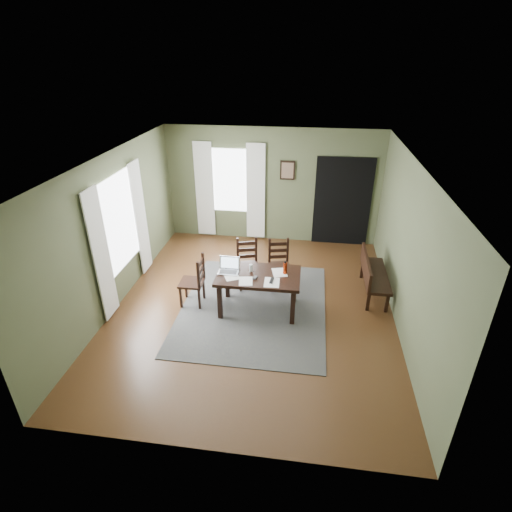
# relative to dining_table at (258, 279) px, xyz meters

# --- Properties ---
(ground) EXTENTS (5.00, 6.00, 0.01)m
(ground) POSITION_rel_dining_table_xyz_m (-0.10, 0.07, -0.65)
(ground) COLOR #492C16
(room_shell) EXTENTS (5.02, 6.02, 2.71)m
(room_shell) POSITION_rel_dining_table_xyz_m (-0.10, 0.07, 1.16)
(room_shell) COLOR #4E5738
(room_shell) RESTS_ON ground
(rug) EXTENTS (2.60, 3.20, 0.01)m
(rug) POSITION_rel_dining_table_xyz_m (-0.10, 0.07, -0.64)
(rug) COLOR #3E3E3E
(rug) RESTS_ON ground
(dining_table) EXTENTS (1.46, 0.88, 0.73)m
(dining_table) POSITION_rel_dining_table_xyz_m (0.00, 0.00, 0.00)
(dining_table) COLOR black
(dining_table) RESTS_ON rug
(chair_end) EXTENTS (0.43, 0.43, 0.97)m
(chair_end) POSITION_rel_dining_table_xyz_m (-1.18, 0.04, -0.17)
(chair_end) COLOR black
(chair_end) RESTS_ON rug
(chair_back_left) EXTENTS (0.52, 0.53, 0.97)m
(chair_back_left) POSITION_rel_dining_table_xyz_m (-0.32, 0.82, -0.17)
(chair_back_left) COLOR black
(chair_back_left) RESTS_ON rug
(chair_back_right) EXTENTS (0.50, 0.50, 0.95)m
(chair_back_right) POSITION_rel_dining_table_xyz_m (0.29, 0.90, -0.18)
(chair_back_right) COLOR black
(chair_back_right) RESTS_ON rug
(bench) EXTENTS (0.44, 1.36, 0.77)m
(bench) POSITION_rel_dining_table_xyz_m (2.05, 0.84, -0.19)
(bench) COLOR black
(bench) RESTS_ON ground
(laptop) EXTENTS (0.36, 0.28, 0.24)m
(laptop) POSITION_rel_dining_table_xyz_m (-0.53, 0.06, 0.15)
(laptop) COLOR #B7B7BC
(laptop) RESTS_ON dining_table
(computer_mouse) EXTENTS (0.08, 0.11, 0.03)m
(computer_mouse) POSITION_rel_dining_table_xyz_m (-0.04, -0.14, 0.11)
(computer_mouse) COLOR #3F3F42
(computer_mouse) RESTS_ON dining_table
(tv_remote) EXTENTS (0.07, 0.19, 0.02)m
(tv_remote) POSITION_rel_dining_table_xyz_m (0.25, -0.18, 0.10)
(tv_remote) COLOR black
(tv_remote) RESTS_ON dining_table
(drinking_glass) EXTENTS (0.08, 0.08, 0.14)m
(drinking_glass) POSITION_rel_dining_table_xyz_m (-0.15, 0.09, 0.16)
(drinking_glass) COLOR silver
(drinking_glass) RESTS_ON dining_table
(water_bottle) EXTENTS (0.08, 0.08, 0.24)m
(water_bottle) POSITION_rel_dining_table_xyz_m (0.45, 0.10, 0.20)
(water_bottle) COLOR #9A280B
(water_bottle) RESTS_ON dining_table
(paper_a) EXTENTS (0.35, 0.39, 0.00)m
(paper_a) POSITION_rel_dining_table_xyz_m (-0.46, -0.11, 0.09)
(paper_a) COLOR white
(paper_a) RESTS_ON dining_table
(paper_b) EXTENTS (0.27, 0.34, 0.00)m
(paper_b) POSITION_rel_dining_table_xyz_m (0.26, -0.23, 0.09)
(paper_b) COLOR white
(paper_b) RESTS_ON dining_table
(paper_d) EXTENTS (0.31, 0.36, 0.00)m
(paper_d) POSITION_rel_dining_table_xyz_m (0.36, 0.12, 0.09)
(paper_d) COLOR white
(paper_d) RESTS_ON dining_table
(paper_e) EXTENTS (0.27, 0.32, 0.00)m
(paper_e) POSITION_rel_dining_table_xyz_m (-0.18, -0.25, 0.09)
(paper_e) COLOR white
(paper_e) RESTS_ON dining_table
(window_left) EXTENTS (0.01, 1.30, 1.70)m
(window_left) POSITION_rel_dining_table_xyz_m (-2.57, 0.27, 0.80)
(window_left) COLOR white
(window_left) RESTS_ON ground
(window_back) EXTENTS (1.00, 0.01, 1.50)m
(window_back) POSITION_rel_dining_table_xyz_m (-1.10, 3.04, 0.80)
(window_back) COLOR white
(window_back) RESTS_ON ground
(curtain_left_near) EXTENTS (0.03, 0.48, 2.30)m
(curtain_left_near) POSITION_rel_dining_table_xyz_m (-2.54, -0.55, 0.55)
(curtain_left_near) COLOR silver
(curtain_left_near) RESTS_ON ground
(curtain_left_far) EXTENTS (0.03, 0.48, 2.30)m
(curtain_left_far) POSITION_rel_dining_table_xyz_m (-2.54, 1.09, 0.55)
(curtain_left_far) COLOR silver
(curtain_left_far) RESTS_ON ground
(curtain_back_left) EXTENTS (0.44, 0.03, 2.30)m
(curtain_back_left) POSITION_rel_dining_table_xyz_m (-1.72, 3.01, 0.55)
(curtain_back_left) COLOR silver
(curtain_back_left) RESTS_ON ground
(curtain_back_right) EXTENTS (0.44, 0.03, 2.30)m
(curtain_back_right) POSITION_rel_dining_table_xyz_m (-0.48, 3.01, 0.55)
(curtain_back_right) COLOR silver
(curtain_back_right) RESTS_ON ground
(framed_picture) EXTENTS (0.34, 0.03, 0.44)m
(framed_picture) POSITION_rel_dining_table_xyz_m (0.25, 3.04, 1.10)
(framed_picture) COLOR black
(framed_picture) RESTS_ON ground
(doorway_back) EXTENTS (1.30, 0.03, 2.10)m
(doorway_back) POSITION_rel_dining_table_xyz_m (1.55, 3.04, 0.40)
(doorway_back) COLOR black
(doorway_back) RESTS_ON ground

